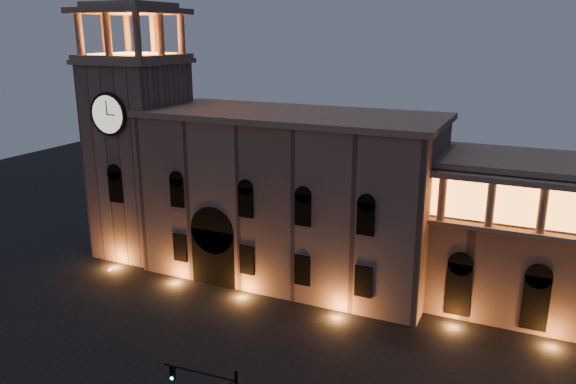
% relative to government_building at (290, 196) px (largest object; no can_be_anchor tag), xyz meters
% --- Properties ---
extents(government_building, '(30.80, 12.80, 17.60)m').
position_rel_government_building_xyz_m(government_building, '(0.00, 0.00, 0.00)').
color(government_building, '#7C5E51').
rests_on(government_building, ground).
extents(clock_tower, '(9.80, 9.80, 32.40)m').
position_rel_government_building_xyz_m(clock_tower, '(-18.42, -0.95, 3.73)').
color(clock_tower, '#7C5E51').
rests_on(clock_tower, ground).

